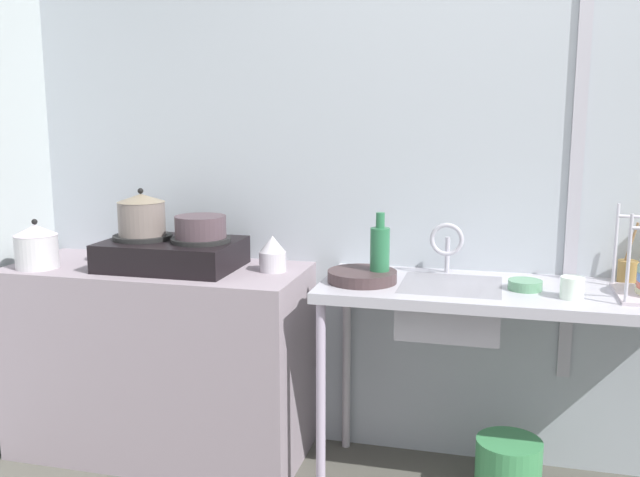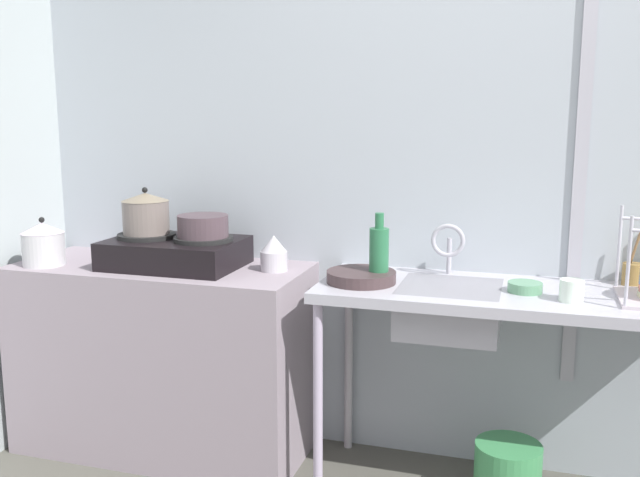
{
  "view_description": "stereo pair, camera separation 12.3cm",
  "coord_description": "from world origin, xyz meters",
  "px_view_note": "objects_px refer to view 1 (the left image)",
  "views": [
    {
      "loc": [
        -0.2,
        -1.41,
        1.47
      ],
      "look_at": [
        -0.87,
        1.21,
        0.98
      ],
      "focal_mm": 39.28,
      "sensor_mm": 36.0,
      "label": 1
    },
    {
      "loc": [
        -0.08,
        -1.38,
        1.47
      ],
      "look_at": [
        -0.87,
        1.21,
        0.98
      ],
      "focal_mm": 39.28,
      "sensor_mm": 36.0,
      "label": 2
    }
  ],
  "objects_px": {
    "sink_basin": "(450,307)",
    "frying_pan": "(362,276)",
    "pot_beside_stove": "(36,246)",
    "percolator": "(273,254)",
    "faucet": "(447,242)",
    "bucket_on_floor": "(508,470)",
    "stove": "(172,253)",
    "bottle_by_sink": "(380,253)",
    "cup_by_rack": "(572,288)",
    "utensil_jar": "(628,270)",
    "pot_on_right_burner": "(201,227)",
    "pot_on_left_burner": "(142,214)",
    "small_bowl_on_drainboard": "(525,285)"
  },
  "relations": [
    {
      "from": "sink_basin",
      "to": "frying_pan",
      "type": "distance_m",
      "value": 0.35
    },
    {
      "from": "pot_beside_stove",
      "to": "percolator",
      "type": "height_order",
      "value": "pot_beside_stove"
    },
    {
      "from": "faucet",
      "to": "bucket_on_floor",
      "type": "relative_size",
      "value": 0.85
    },
    {
      "from": "frying_pan",
      "to": "bucket_on_floor",
      "type": "xyz_separation_m",
      "value": [
        0.58,
        -0.0,
        -0.73
      ]
    },
    {
      "from": "sink_basin",
      "to": "bucket_on_floor",
      "type": "bearing_deg",
      "value": -9.49
    },
    {
      "from": "stove",
      "to": "faucet",
      "type": "distance_m",
      "value": 1.14
    },
    {
      "from": "frying_pan",
      "to": "bottle_by_sink",
      "type": "height_order",
      "value": "bottle_by_sink"
    },
    {
      "from": "stove",
      "to": "faucet",
      "type": "xyz_separation_m",
      "value": [
        1.12,
        0.16,
        0.07
      ]
    },
    {
      "from": "cup_by_rack",
      "to": "faucet",
      "type": "bearing_deg",
      "value": 150.45
    },
    {
      "from": "faucet",
      "to": "sink_basin",
      "type": "bearing_deg",
      "value": -79.1
    },
    {
      "from": "faucet",
      "to": "utensil_jar",
      "type": "distance_m",
      "value": 0.69
    },
    {
      "from": "pot_on_right_burner",
      "to": "cup_by_rack",
      "type": "distance_m",
      "value": 1.46
    },
    {
      "from": "sink_basin",
      "to": "frying_pan",
      "type": "bearing_deg",
      "value": -173.27
    },
    {
      "from": "pot_on_right_burner",
      "to": "sink_basin",
      "type": "height_order",
      "value": "pot_on_right_burner"
    },
    {
      "from": "bottle_by_sink",
      "to": "sink_basin",
      "type": "bearing_deg",
      "value": 4.35
    },
    {
      "from": "faucet",
      "to": "pot_on_left_burner",
      "type": "bearing_deg",
      "value": -172.94
    },
    {
      "from": "sink_basin",
      "to": "pot_beside_stove",
      "type": "bearing_deg",
      "value": -175.42
    },
    {
      "from": "percolator",
      "to": "stove",
      "type": "bearing_deg",
      "value": -173.83
    },
    {
      "from": "stove",
      "to": "pot_on_left_burner",
      "type": "bearing_deg",
      "value": 180.0
    },
    {
      "from": "stove",
      "to": "percolator",
      "type": "height_order",
      "value": "percolator"
    },
    {
      "from": "percolator",
      "to": "bottle_by_sink",
      "type": "distance_m",
      "value": 0.46
    },
    {
      "from": "stove",
      "to": "pot_on_left_burner",
      "type": "xyz_separation_m",
      "value": [
        -0.13,
        0.0,
        0.16
      ]
    },
    {
      "from": "pot_on_left_burner",
      "to": "sink_basin",
      "type": "xyz_separation_m",
      "value": [
        1.29,
        -0.01,
        -0.31
      ]
    },
    {
      "from": "cup_by_rack",
      "to": "small_bowl_on_drainboard",
      "type": "bearing_deg",
      "value": 150.15
    },
    {
      "from": "pot_on_left_burner",
      "to": "stove",
      "type": "bearing_deg",
      "value": 0.0
    },
    {
      "from": "stove",
      "to": "frying_pan",
      "type": "height_order",
      "value": "stove"
    },
    {
      "from": "pot_beside_stove",
      "to": "bottle_by_sink",
      "type": "distance_m",
      "value": 1.44
    },
    {
      "from": "small_bowl_on_drainboard",
      "to": "utensil_jar",
      "type": "bearing_deg",
      "value": 30.17
    },
    {
      "from": "pot_on_right_burner",
      "to": "utensil_jar",
      "type": "relative_size",
      "value": 0.9
    },
    {
      "from": "frying_pan",
      "to": "small_bowl_on_drainboard",
      "type": "xyz_separation_m",
      "value": [
        0.6,
        0.03,
        -0.0
      ]
    },
    {
      "from": "small_bowl_on_drainboard",
      "to": "bottle_by_sink",
      "type": "relative_size",
      "value": 0.46
    },
    {
      "from": "stove",
      "to": "pot_on_left_burner",
      "type": "height_order",
      "value": "pot_on_left_burner"
    },
    {
      "from": "sink_basin",
      "to": "bucket_on_floor",
      "type": "relative_size",
      "value": 1.5
    },
    {
      "from": "bucket_on_floor",
      "to": "stove",
      "type": "bearing_deg",
      "value": 178.13
    },
    {
      "from": "percolator",
      "to": "bucket_on_floor",
      "type": "height_order",
      "value": "percolator"
    },
    {
      "from": "frying_pan",
      "to": "pot_on_left_burner",
      "type": "bearing_deg",
      "value": 177.32
    },
    {
      "from": "sink_basin",
      "to": "cup_by_rack",
      "type": "xyz_separation_m",
      "value": [
        0.42,
        -0.1,
        0.13
      ]
    },
    {
      "from": "pot_on_left_burner",
      "to": "frying_pan",
      "type": "relative_size",
      "value": 0.75
    },
    {
      "from": "pot_beside_stove",
      "to": "percolator",
      "type": "bearing_deg",
      "value": 10.88
    },
    {
      "from": "percolator",
      "to": "sink_basin",
      "type": "height_order",
      "value": "percolator"
    },
    {
      "from": "cup_by_rack",
      "to": "bottle_by_sink",
      "type": "relative_size",
      "value": 0.31
    },
    {
      "from": "utensil_jar",
      "to": "pot_on_left_burner",
      "type": "bearing_deg",
      "value": -173.84
    },
    {
      "from": "pot_beside_stove",
      "to": "faucet",
      "type": "relative_size",
      "value": 0.97
    },
    {
      "from": "percolator",
      "to": "cup_by_rack",
      "type": "distance_m",
      "value": 1.16
    },
    {
      "from": "pot_beside_stove",
      "to": "stove",
      "type": "bearing_deg",
      "value": 14.46
    },
    {
      "from": "faucet",
      "to": "bottle_by_sink",
      "type": "xyz_separation_m",
      "value": [
        -0.24,
        -0.18,
        -0.02
      ]
    },
    {
      "from": "stove",
      "to": "bucket_on_floor",
      "type": "relative_size",
      "value": 2.22
    },
    {
      "from": "faucet",
      "to": "frying_pan",
      "type": "bearing_deg",
      "value": -146.6
    },
    {
      "from": "pot_on_right_burner",
      "to": "percolator",
      "type": "xyz_separation_m",
      "value": [
        0.3,
        0.05,
        -0.11
      ]
    },
    {
      "from": "sink_basin",
      "to": "cup_by_rack",
      "type": "distance_m",
      "value": 0.45
    }
  ]
}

